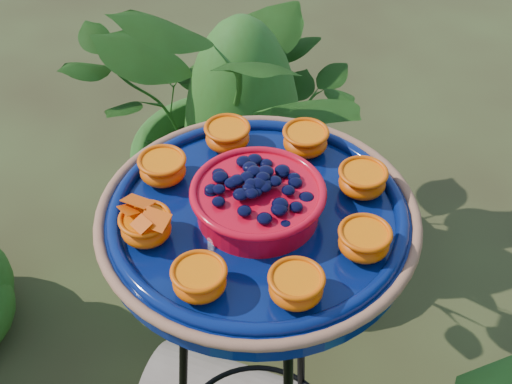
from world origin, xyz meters
TOP-DOWN VIEW (x-y plane):
  - tripod_stand at (0.11, 0.11)m, footprint 0.35×0.35m
  - feeder_dish at (0.11, 0.11)m, footprint 0.49×0.49m
  - shrub_back_left at (-0.50, 0.52)m, footprint 0.89×0.82m

SIDE VIEW (x-z plane):
  - shrub_back_left at x=-0.50m, z-range 0.00..0.83m
  - tripod_stand at x=0.11m, z-range 0.09..0.88m
  - feeder_dish at x=0.11m, z-range 0.78..0.87m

